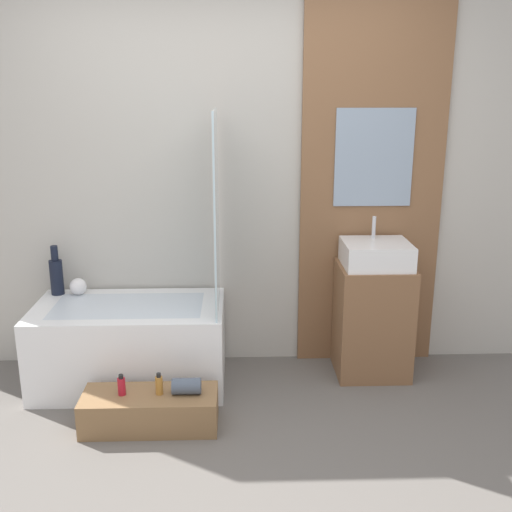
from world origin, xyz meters
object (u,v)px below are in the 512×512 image
Objects in this scene: wooden_step_bench at (150,410)px; vase_tall_dark at (56,275)px; bottle_soap_primary at (122,386)px; bathtub at (131,344)px; bottle_soap_secondary at (159,385)px; vase_round_light at (78,286)px; sink at (376,254)px.

wooden_step_bench is 1.17m from vase_tall_dark.
bottle_soap_primary is (0.54, -0.76, -0.41)m from vase_tall_dark.
bathtub is 0.58m from bottle_soap_secondary.
vase_round_light is (0.14, -0.01, -0.08)m from vase_tall_dark.
vase_tall_dark reaches higher than wooden_step_bench.
bottle_soap_secondary reaches higher than bottle_soap_primary.
bathtub is at bearing 109.66° from wooden_step_bench.
vase_tall_dark is at bearing 176.30° from sink.
sink is at bearing -3.59° from vase_round_light.
bathtub reaches higher than bottle_soap_primary.
sink is (1.38, 0.63, 0.72)m from wooden_step_bench.
bottle_soap_primary is at bearing 180.00° from wooden_step_bench.
sink reaches higher than bathtub.
bottle_soap_secondary is (0.06, 0.00, 0.16)m from wooden_step_bench.
bathtub is 0.68m from vase_tall_dark.
bathtub is 0.53m from bottle_soap_primary.
wooden_step_bench is 2.29× the size of vase_tall_dark.
bottle_soap_secondary is (0.25, -0.53, -0.01)m from bathtub.
vase_tall_dark reaches higher than bathtub.
bottle_soap_primary is (-0.15, 0.00, 0.15)m from wooden_step_bench.
sink reaches higher than bottle_soap_primary.
bottle_soap_secondary is (0.61, -0.75, -0.33)m from vase_round_light.
vase_round_light reaches higher than bathtub.
sink is 3.33× the size of bottle_soap_secondary.
vase_round_light is at bearing 118.02° from bottle_soap_primary.
bottle_soap_secondary is at bearing -45.72° from vase_tall_dark.
sink is 2.08m from vase_tall_dark.
sink is at bearing 24.58° from wooden_step_bench.
vase_round_light is at bearing 176.41° from sink.
sink is 3.48× the size of bottle_soap_primary.
vase_tall_dark reaches higher than vase_round_light.
vase_tall_dark is at bearing 174.81° from vase_round_light.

